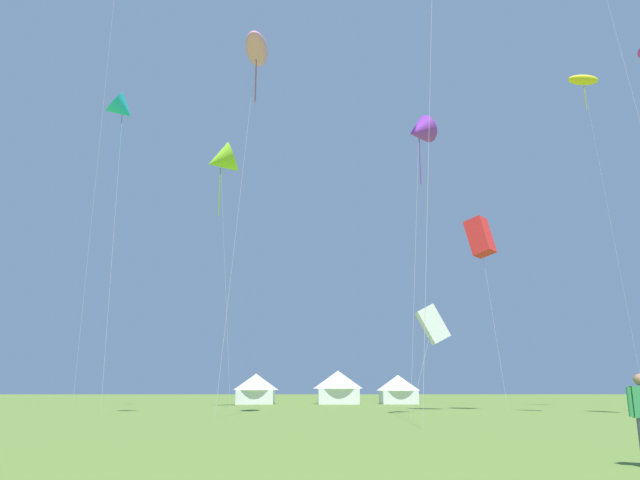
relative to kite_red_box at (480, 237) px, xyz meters
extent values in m
cube|color=red|center=(0.00, 0.00, 0.00)|extent=(2.40, 2.33, 3.00)
cylinder|color=#B2B2B7|center=(0.27, -1.00, -6.25)|extent=(0.55, 2.01, 12.51)
cube|color=white|center=(-3.45, 1.88, -6.31)|extent=(2.46, 1.40, 3.00)
cylinder|color=#B2B2B7|center=(-4.53, 0.87, -9.41)|extent=(2.18, 2.04, 6.20)
cone|color=purple|center=(-6.31, -10.12, 3.93)|extent=(2.50, 2.35, 2.10)
cylinder|color=#63238B|center=(-6.31, -10.12, 2.05)|extent=(0.05, 0.05, 2.89)
cylinder|color=#B2B2B7|center=(-6.95, -10.65, -4.29)|extent=(1.29, 1.09, 16.44)
ellipsoid|color=yellow|center=(11.23, 4.02, 15.31)|extent=(2.83, 1.32, 1.06)
cylinder|color=#A79518|center=(11.23, 4.02, 13.61)|extent=(0.06, 0.06, 2.33)
cylinder|color=#B2B2B7|center=(11.91, 3.44, 1.40)|extent=(1.38, 1.17, 27.82)
cylinder|color=#B2B2B7|center=(-29.85, 2.80, 5.88)|extent=(0.20, 1.29, 36.78)
cylinder|color=#B2B2B7|center=(-7.49, -19.24, 3.23)|extent=(2.34, 1.64, 31.48)
cone|color=#1EB7CC|center=(-24.64, -8.10, 6.13)|extent=(2.49, 2.31, 2.04)
cylinder|color=teal|center=(-24.64, -8.10, 4.43)|extent=(0.05, 0.05, 2.57)
cylinder|color=#B2B2B7|center=(-24.36, -8.61, -3.19)|extent=(0.57, 1.06, 18.64)
cone|color=#99DB2D|center=(-20.57, 6.96, 8.62)|extent=(3.24, 2.88, 3.32)
cylinder|color=olive|center=(-20.57, 6.96, 5.72)|extent=(0.09, 0.09, 4.38)
cylinder|color=#B2B2B7|center=(-19.72, 6.49, -1.94)|extent=(1.72, 0.96, 21.13)
ellipsoid|color=pink|center=(-16.16, -9.67, 9.53)|extent=(1.62, 3.87, 1.14)
cylinder|color=#A9627C|center=(-16.16, -9.67, 7.35)|extent=(0.09, 0.09, 2.89)
cylinder|color=#B2B2B7|center=(-16.91, -10.35, -1.49)|extent=(1.52, 1.38, 22.04)
sphere|color=#9E7051|center=(-6.55, -31.60, -10.89)|extent=(0.22, 0.22, 0.22)
cylinder|color=#338C4C|center=(-6.79, -31.60, -11.31)|extent=(0.09, 0.09, 0.55)
cube|color=white|center=(-18.05, 21.07, -11.80)|extent=(3.75, 3.75, 1.41)
cone|color=white|center=(-18.05, 21.07, -10.28)|extent=(4.69, 4.69, 1.64)
cube|color=white|center=(-9.54, 21.07, -11.73)|extent=(4.14, 4.14, 1.55)
cone|color=white|center=(-9.54, 21.07, -10.05)|extent=(5.18, 5.18, 1.81)
cube|color=white|center=(-3.28, 21.07, -11.83)|extent=(3.61, 3.61, 1.35)
cone|color=white|center=(-3.28, 21.07, -10.36)|extent=(4.51, 4.51, 1.58)
camera|label=1|loc=(-13.09, -43.56, -11.08)|focal=34.06mm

